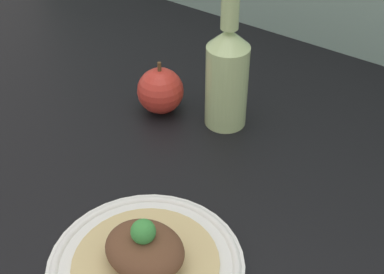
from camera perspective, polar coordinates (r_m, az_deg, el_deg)
ground_plane at (r=80.64cm, az=-1.96°, el=-6.24°), size 180.00×110.00×4.00cm
plate at (r=67.85cm, az=-4.91°, el=-13.66°), size 24.31×24.31×2.15cm
plated_food at (r=65.63cm, az=-5.05°, el=-12.11°), size 18.13×18.13×7.30cm
cider_bottle at (r=86.31cm, az=3.78°, el=6.88°), size 7.00×7.00×25.87cm
apple at (r=92.26cm, az=-3.39°, el=4.95°), size 8.06×8.06×9.60cm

